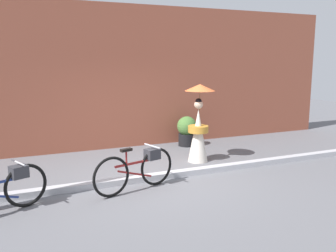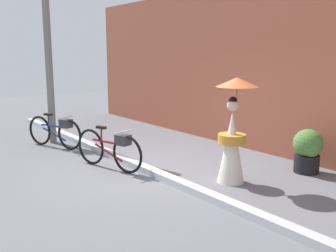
% 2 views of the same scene
% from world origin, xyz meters
% --- Properties ---
extents(ground_plane, '(30.00, 30.00, 0.00)m').
position_xyz_m(ground_plane, '(0.00, 0.00, 0.00)').
color(ground_plane, slate).
extents(building_wall, '(14.00, 0.40, 3.92)m').
position_xyz_m(building_wall, '(0.00, 3.20, 1.96)').
color(building_wall, brown).
rests_on(building_wall, ground_plane).
extents(sidewalk_curb, '(14.00, 0.20, 0.12)m').
position_xyz_m(sidewalk_curb, '(0.00, 0.00, 0.06)').
color(sidewalk_curb, '#B2B2B7').
rests_on(sidewalk_curb, ground_plane).
extents(bicycle_near_officer, '(1.71, 0.62, 0.84)m').
position_xyz_m(bicycle_near_officer, '(-0.55, -0.44, 0.43)').
color(bicycle_near_officer, black).
rests_on(bicycle_near_officer, ground_plane).
extents(person_with_parasol, '(0.73, 0.73, 1.87)m').
position_xyz_m(person_with_parasol, '(1.44, 0.89, 0.90)').
color(person_with_parasol, silver).
rests_on(person_with_parasol, ground_plane).
extents(potted_plant_by_door, '(0.57, 0.56, 0.85)m').
position_xyz_m(potted_plant_by_door, '(1.93, 2.46, 0.45)').
color(potted_plant_by_door, black).
rests_on(potted_plant_by_door, ground_plane).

